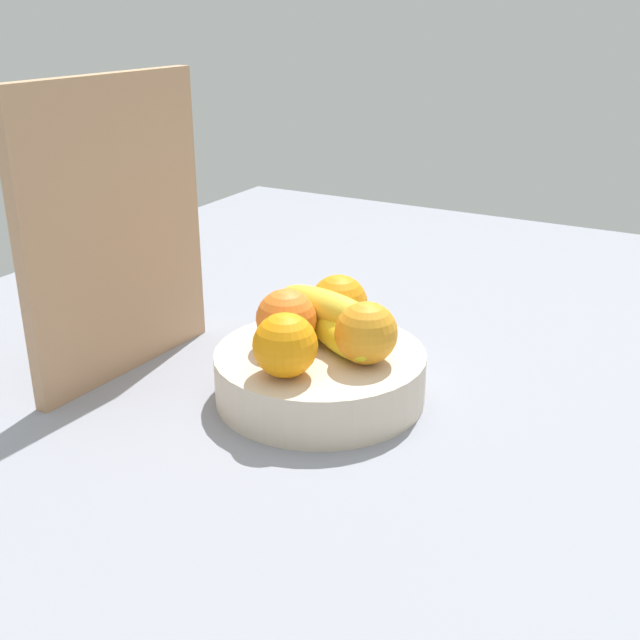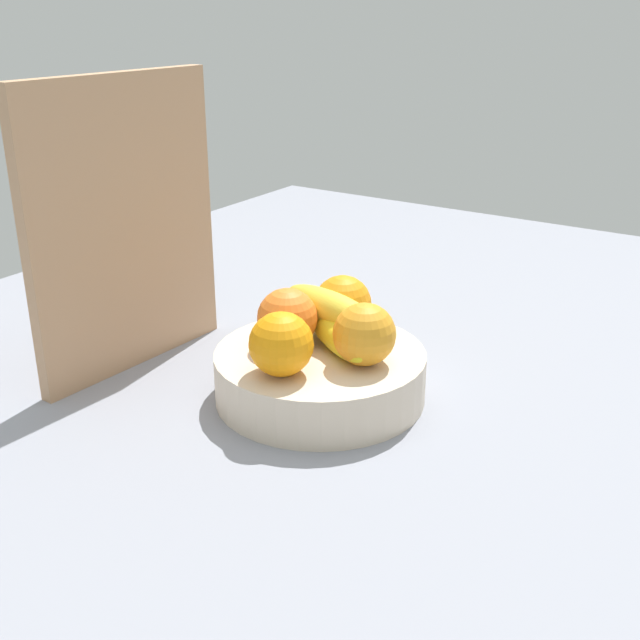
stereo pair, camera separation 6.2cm
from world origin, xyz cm
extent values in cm
cube|color=gray|center=(0.00, 0.00, -1.50)|extent=(180.00, 140.00, 3.00)
cylinder|color=beige|center=(-1.43, 1.83, 2.92)|extent=(24.60, 24.60, 5.85)
sphere|color=orange|center=(-8.48, 2.19, 9.38)|extent=(7.08, 7.08, 7.08)
sphere|color=orange|center=(-1.29, -3.94, 9.38)|extent=(7.08, 7.08, 7.08)
sphere|color=orange|center=(5.29, 2.96, 9.38)|extent=(7.08, 7.08, 7.08)
sphere|color=orange|center=(-2.07, 5.94, 9.38)|extent=(7.08, 7.08, 7.08)
ellipsoid|color=yellow|center=(1.01, 1.44, 7.85)|extent=(13.51, 15.93, 4.00)
ellipsoid|color=yellow|center=(1.80, 2.03, 10.05)|extent=(9.10, 17.40, 4.00)
cube|color=tan|center=(-6.01, 27.19, 18.00)|extent=(28.06, 3.33, 36.00)
camera|label=1|loc=(-74.16, -38.31, 43.79)|focal=44.36mm
camera|label=2|loc=(-70.96, -43.63, 43.79)|focal=44.36mm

